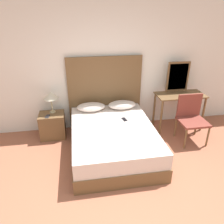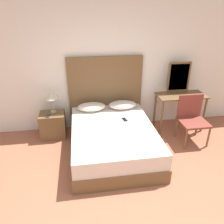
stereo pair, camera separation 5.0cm
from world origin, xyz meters
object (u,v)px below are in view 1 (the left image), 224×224
(phone_on_nightstand, at_px, (48,116))
(vanity_desk, at_px, (180,100))
(chair, at_px, (191,116))
(table_lamp, at_px, (51,96))
(nightstand, at_px, (53,125))
(phone_on_bed, at_px, (124,119))
(bed, at_px, (113,139))

(phone_on_nightstand, bearing_deg, vanity_desk, 0.56)
(chair, bearing_deg, phone_on_nightstand, 171.02)
(vanity_desk, distance_m, chair, 0.49)
(phone_on_nightstand, bearing_deg, table_lamp, 64.57)
(nightstand, xyz_separation_m, phone_on_nightstand, (-0.06, -0.10, 0.26))
(phone_on_bed, distance_m, chair, 1.34)
(phone_on_bed, distance_m, phone_on_nightstand, 1.50)
(phone_on_nightstand, distance_m, vanity_desk, 2.75)
(nightstand, bearing_deg, bed, -32.71)
(phone_on_nightstand, bearing_deg, phone_on_bed, -14.77)
(bed, relative_size, table_lamp, 4.38)
(nightstand, bearing_deg, phone_on_bed, -19.18)
(phone_on_bed, relative_size, nightstand, 0.31)
(table_lamp, bearing_deg, chair, -12.99)
(chair, bearing_deg, table_lamp, 167.01)
(phone_on_bed, xyz_separation_m, chair, (1.33, -0.06, -0.01))
(bed, xyz_separation_m, nightstand, (-1.13, 0.73, 0.00))
(phone_on_bed, xyz_separation_m, table_lamp, (-1.37, 0.57, 0.36))
(nightstand, distance_m, vanity_desk, 2.72)
(phone_on_nightstand, distance_m, chair, 2.82)
(table_lamp, bearing_deg, bed, -36.17)
(bed, xyz_separation_m, vanity_desk, (1.56, 0.65, 0.40))
(table_lamp, relative_size, chair, 0.48)
(phone_on_bed, distance_m, vanity_desk, 1.36)
(bed, relative_size, nightstand, 3.77)
(phone_on_bed, height_order, nightstand, phone_on_bed)
(nightstand, distance_m, chair, 2.80)
(bed, height_order, table_lamp, table_lamp)
(bed, height_order, vanity_desk, vanity_desk)
(nightstand, xyz_separation_m, chair, (2.73, -0.54, 0.26))
(bed, xyz_separation_m, table_lamp, (-1.11, 0.81, 0.63))
(chair, bearing_deg, phone_on_bed, 177.53)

